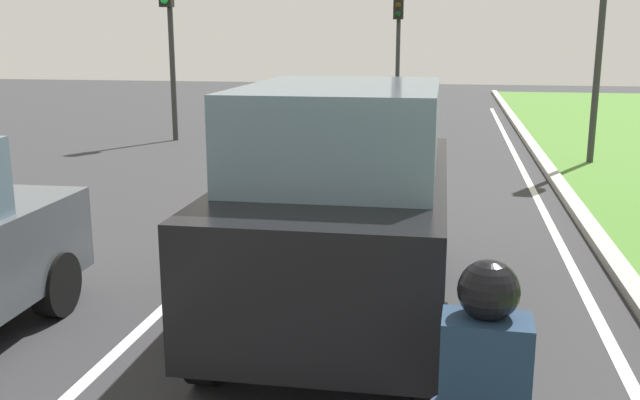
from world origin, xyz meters
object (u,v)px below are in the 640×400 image
(rider_person, at_px, (484,375))
(traffic_light_overhead_left, at_px, (169,20))
(car_suv_ahead, at_px, (344,202))
(traffic_light_far_median, at_px, (398,27))

(rider_person, xyz_separation_m, traffic_light_overhead_left, (-7.40, 14.67, 1.91))
(car_suv_ahead, height_order, rider_person, car_suv_ahead)
(car_suv_ahead, height_order, traffic_light_overhead_left, traffic_light_overhead_left)
(rider_person, height_order, traffic_light_overhead_left, traffic_light_overhead_left)
(car_suv_ahead, distance_m, traffic_light_far_median, 17.57)
(traffic_light_overhead_left, bearing_deg, traffic_light_far_median, 49.19)
(traffic_light_overhead_left, bearing_deg, rider_person, -63.24)
(traffic_light_far_median, bearing_deg, car_suv_ahead, -87.20)
(car_suv_ahead, bearing_deg, rider_person, -71.97)
(car_suv_ahead, distance_m, rider_person, 3.64)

